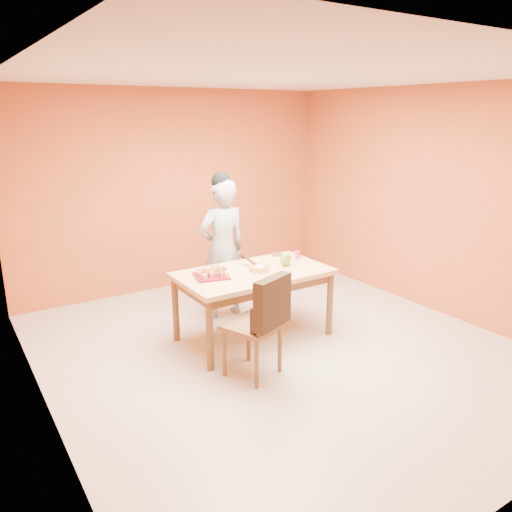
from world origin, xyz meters
TOP-DOWN VIEW (x-y plane):
  - floor at (0.00, 0.00)m, footprint 5.00×5.00m
  - ceiling at (0.00, 0.00)m, footprint 5.00×5.00m
  - wall_back at (0.00, 2.50)m, footprint 4.50×0.00m
  - wall_left at (-2.25, 0.00)m, footprint 0.00×5.00m
  - wall_right at (2.25, 0.00)m, footprint 0.00×5.00m
  - dining_table at (-0.07, 0.42)m, footprint 1.60×0.90m
  - dining_chair at (-0.51, -0.27)m, footprint 0.60×0.67m
  - pastry_pile at (-0.53, 0.49)m, footprint 0.30×0.30m
  - person at (-0.04, 1.15)m, footprint 0.61×0.41m
  - pastry_platter at (-0.53, 0.49)m, footprint 0.40×0.40m
  - red_dinner_plate at (-0.40, 0.67)m, footprint 0.31×0.31m
  - white_cake_plate at (-0.04, 0.35)m, footprint 0.31×0.31m
  - sponge_cake at (-0.04, 0.35)m, footprint 0.24×0.24m
  - cake_server at (-0.03, 0.53)m, footprint 0.09×0.26m
  - egg_ornament at (0.32, 0.38)m, footprint 0.13×0.10m
  - magenta_glass at (0.61, 0.55)m, footprint 0.07×0.07m
  - checker_tin at (0.48, 0.77)m, footprint 0.12×0.12m

SIDE VIEW (x-z plane):
  - floor at x=0.00m, z-range 0.00..0.00m
  - dining_chair at x=-0.51m, z-range 0.02..1.02m
  - dining_table at x=-0.07m, z-range 0.29..1.05m
  - white_cake_plate at x=-0.04m, z-range 0.76..0.77m
  - red_dinner_plate at x=-0.40m, z-range 0.76..0.78m
  - pastry_platter at x=-0.53m, z-range 0.76..0.78m
  - checker_tin at x=0.48m, z-range 0.76..0.79m
  - sponge_cake at x=-0.04m, z-range 0.77..0.82m
  - magenta_glass at x=0.61m, z-range 0.76..0.85m
  - person at x=-0.04m, z-range 0.00..1.65m
  - pastry_pile at x=-0.53m, z-range 0.78..0.88m
  - cake_server at x=-0.03m, z-range 0.83..0.83m
  - egg_ornament at x=0.32m, z-range 0.76..0.92m
  - wall_back at x=0.00m, z-range -0.90..3.60m
  - wall_left at x=-2.25m, z-range -1.15..3.85m
  - wall_right at x=2.25m, z-range -1.15..3.85m
  - ceiling at x=0.00m, z-range 2.70..2.70m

